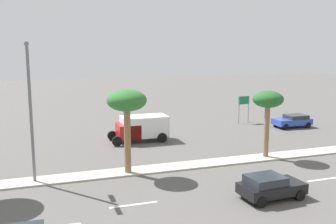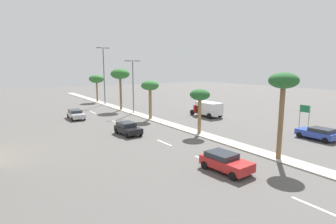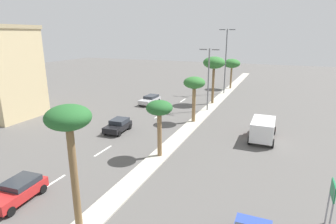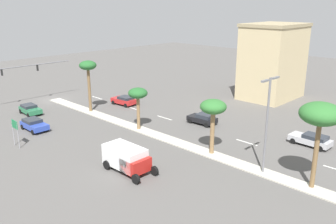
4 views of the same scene
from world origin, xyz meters
name	(u,v)px [view 1 (image 1 of 4)]	position (x,y,z in m)	size (l,w,h in m)	color
ground_plane	(131,172)	(0.00, 32.21, 0.00)	(160.00, 160.00, 0.00)	#565451
lane_stripe_inboard	(325,179)	(-5.67, 20.10, 0.01)	(0.20, 2.80, 0.01)	silver
lane_stripe_far	(134,205)	(-5.67, 33.39, 0.01)	(0.20, 2.80, 0.01)	silver
directional_road_sign	(244,104)	(13.30, 15.60, 2.23)	(0.10, 1.37, 3.10)	gray
palm_tree_left	(268,102)	(0.04, 21.09, 4.55)	(2.42, 2.42, 5.31)	olive
palm_tree_mid	(127,103)	(-0.24, 32.46, 5.01)	(2.75, 2.75, 5.87)	olive
street_lamp_inboard	(30,101)	(-0.03, 38.69, 5.48)	(2.90, 0.24, 9.06)	slate
sedan_black_leading	(270,186)	(-7.36, 25.56, 0.77)	(2.23, 3.91, 1.44)	black
sedan_blue_center	(293,120)	(9.33, 11.72, 0.74)	(2.11, 4.09, 1.37)	#2D47AD
box_truck	(140,127)	(8.61, 29.22, 1.31)	(2.57, 5.43, 2.39)	#B21E19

